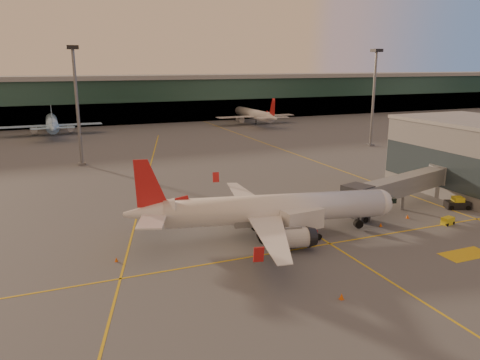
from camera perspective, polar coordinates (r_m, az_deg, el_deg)
name	(u,v)px	position (r m, az deg, el deg)	size (l,w,h in m)	color
ground	(316,266)	(53.66, 9.29, -10.26)	(600.00, 600.00, 0.00)	#4C4F54
taxi_markings	(161,181)	(90.59, -9.67, -0.17)	(100.12, 173.00, 0.01)	gold
terminal	(120,99)	(185.48, -14.42, 9.53)	(400.00, 20.00, 17.60)	#19382D
gate_building	(470,155)	(91.70, 26.21, 2.78)	(18.40, 22.40, 12.60)	slate
mast_west_near	(77,97)	(107.76, -19.30, 9.51)	(2.40, 2.40, 25.60)	slate
mast_east_near	(374,91)	(131.66, 16.02, 10.43)	(2.40, 2.40, 25.60)	slate
main_airplane	(267,210)	(60.56, 3.27, -3.70)	(35.31, 32.10, 10.74)	white
jet_bridge	(408,185)	(76.65, 19.81, -0.53)	(25.65, 10.10, 5.48)	slate
catering_truck	(302,223)	(59.97, 7.62, -5.16)	(5.42, 2.74, 4.07)	red
gpu_cart	(448,221)	(71.73, 24.00, -4.58)	(1.95, 1.37, 1.05)	yellow
pushback_tug	(458,204)	(80.04, 24.99, -2.65)	(4.04, 3.13, 1.84)	black
cone_nose	(408,216)	(72.42, 19.75, -4.19)	(0.47, 0.47, 0.60)	#DE580B
cone_tail	(116,259)	(55.71, -14.85, -9.34)	(0.41, 0.41, 0.52)	#DE580B
cone_wing_right	(342,296)	(46.99, 12.28, -13.70)	(0.48, 0.48, 0.62)	#DE580B
cone_wing_left	(207,200)	(76.20, -4.00, -2.50)	(0.44, 0.44, 0.57)	#DE580B
cone_fwd	(381,225)	(67.72, 16.79, -5.24)	(0.41, 0.41, 0.52)	#DE580B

